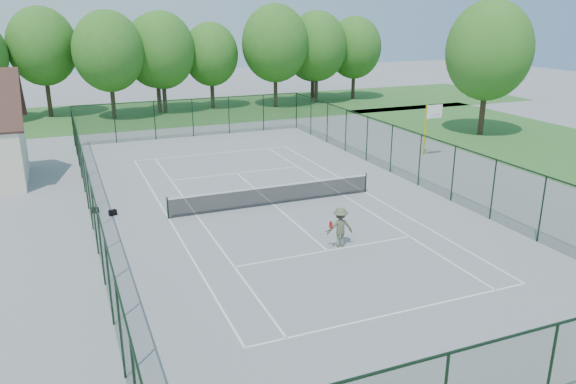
# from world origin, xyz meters

# --- Properties ---
(ground) EXTENTS (140.00, 140.00, 0.00)m
(ground) POSITION_xyz_m (0.00, 0.00, 0.00)
(ground) COLOR gray
(ground) RESTS_ON ground
(grass_far) EXTENTS (80.00, 16.00, 0.01)m
(grass_far) POSITION_xyz_m (0.00, 30.00, 0.01)
(grass_far) COLOR #3A702D
(grass_far) RESTS_ON ground
(grass_side) EXTENTS (14.00, 40.00, 0.01)m
(grass_side) POSITION_xyz_m (24.00, 4.00, 0.01)
(grass_side) COLOR #3A702D
(grass_side) RESTS_ON ground
(court_lines) EXTENTS (11.05, 23.85, 0.01)m
(court_lines) POSITION_xyz_m (0.00, 0.00, 0.00)
(court_lines) COLOR white
(court_lines) RESTS_ON ground
(tennis_net) EXTENTS (11.08, 0.08, 1.10)m
(tennis_net) POSITION_xyz_m (0.00, 0.00, 0.58)
(tennis_net) COLOR black
(tennis_net) RESTS_ON ground
(fence_enclosure) EXTENTS (18.05, 36.05, 3.02)m
(fence_enclosure) POSITION_xyz_m (0.00, 0.00, 1.56)
(fence_enclosure) COLOR #18361D
(fence_enclosure) RESTS_ON ground
(tree_line_far) EXTENTS (39.40, 6.40, 9.70)m
(tree_line_far) POSITION_xyz_m (0.00, 30.00, 5.99)
(tree_line_far) COLOR #3E2C20
(tree_line_far) RESTS_ON ground
(basketball_goal) EXTENTS (1.20, 1.43, 3.65)m
(basketball_goal) POSITION_xyz_m (13.58, 5.45, 2.57)
(basketball_goal) COLOR #D2AE02
(basketball_goal) RESTS_ON ground
(tree_side) EXTENTS (6.69, 6.69, 10.59)m
(tree_side) POSITION_xyz_m (21.88, 9.82, 6.68)
(tree_side) COLOR #3E2C20
(tree_side) RESTS_ON ground
(sports_bag_a) EXTENTS (0.40, 0.33, 0.28)m
(sports_bag_a) POSITION_xyz_m (-8.75, 2.26, 0.14)
(sports_bag_a) COLOR black
(sports_bag_a) RESTS_ON ground
(sports_bag_b) EXTENTS (0.42, 0.34, 0.28)m
(sports_bag_b) POSITION_xyz_m (-7.95, 1.55, 0.14)
(sports_bag_b) COLOR black
(sports_bag_b) RESTS_ON ground
(tennis_player) EXTENTS (1.70, 0.92, 1.75)m
(tennis_player) POSITION_xyz_m (0.71, -6.13, 0.88)
(tennis_player) COLOR #555C41
(tennis_player) RESTS_ON ground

